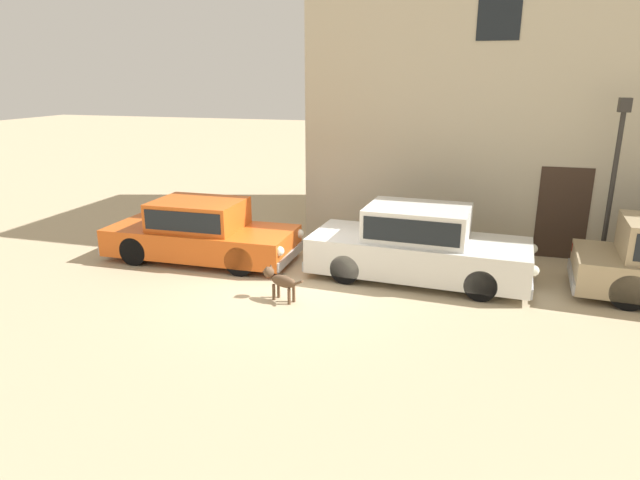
% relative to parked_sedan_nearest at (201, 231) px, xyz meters
% --- Properties ---
extents(ground_plane, '(80.00, 80.00, 0.00)m').
position_rel_parked_sedan_nearest_xyz_m(ground_plane, '(2.43, -0.86, -0.68)').
color(ground_plane, tan).
extents(parked_sedan_nearest, '(4.39, 1.78, 1.37)m').
position_rel_parked_sedan_nearest_xyz_m(parked_sedan_nearest, '(0.00, 0.00, 0.00)').
color(parked_sedan_nearest, '#D15619').
rests_on(parked_sedan_nearest, ground_plane).
extents(parked_sedan_second, '(4.62, 2.00, 1.52)m').
position_rel_parked_sedan_nearest_xyz_m(parked_sedan_second, '(4.86, 0.15, 0.07)').
color(parked_sedan_second, silver).
rests_on(parked_sedan_second, ground_plane).
extents(stray_dog_spotted, '(0.94, 0.40, 0.64)m').
position_rel_parked_sedan_nearest_xyz_m(stray_dog_spotted, '(2.54, -1.74, -0.28)').
color(stray_dog_spotted, brown).
rests_on(stray_dog_spotted, ground_plane).
extents(street_lamp, '(0.22, 0.22, 3.62)m').
position_rel_parked_sedan_nearest_xyz_m(street_lamp, '(8.63, 1.82, 1.66)').
color(street_lamp, '#2D2B28').
rests_on(street_lamp, ground_plane).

